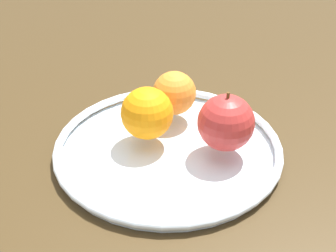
{
  "coord_description": "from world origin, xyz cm",
  "views": [
    {
      "loc": [
        52.73,
        25.03,
        44.1
      ],
      "look_at": [
        0.0,
        0.0,
        4.8
      ],
      "focal_mm": 53.7,
      "sensor_mm": 36.0,
      "label": 1
    }
  ],
  "objects": [
    {
      "name": "ground_plane",
      "position": [
        0.0,
        0.0,
        -2.0
      ],
      "size": [
        157.27,
        157.27,
        4.0
      ],
      "primitive_type": "cube",
      "color": "#3C2C15"
    },
    {
      "name": "orange_back_left",
      "position": [
        -8.13,
        -2.78,
        5.18
      ],
      "size": [
        6.77,
        6.77,
        6.77
      ],
      "primitive_type": "sphere",
      "color": "orange",
      "rests_on": "fruit_bowl"
    },
    {
      "name": "apple",
      "position": [
        -2.83,
        7.52,
        5.81
      ],
      "size": [
        8.01,
        8.01,
        8.81
      ],
      "color": "#B62E2B",
      "rests_on": "fruit_bowl"
    },
    {
      "name": "fruit_bowl",
      "position": [
        0.0,
        0.0,
        0.92
      ],
      "size": [
        32.95,
        32.95,
        1.8
      ],
      "color": "silver",
      "rests_on": "ground_plane"
    },
    {
      "name": "orange_front_right",
      "position": [
        -0.58,
        -3.59,
        5.61
      ],
      "size": [
        7.62,
        7.62,
        7.62
      ],
      "primitive_type": "sphere",
      "color": "orange",
      "rests_on": "fruit_bowl"
    }
  ]
}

